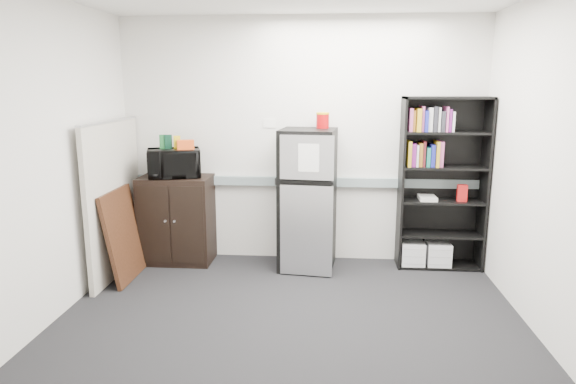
% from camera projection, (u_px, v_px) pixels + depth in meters
% --- Properties ---
extents(floor, '(4.00, 4.00, 0.00)m').
position_uv_depth(floor, '(288.00, 326.00, 4.28)').
color(floor, black).
rests_on(floor, ground).
extents(wall_back, '(4.00, 0.02, 2.70)m').
position_uv_depth(wall_back, '(301.00, 141.00, 5.71)').
color(wall_back, silver).
rests_on(wall_back, floor).
extents(wall_right, '(0.02, 3.50, 2.70)m').
position_uv_depth(wall_right, '(554.00, 170.00, 3.84)').
color(wall_right, silver).
rests_on(wall_right, floor).
extents(wall_left, '(0.02, 3.50, 2.70)m').
position_uv_depth(wall_left, '(43.00, 163.00, 4.16)').
color(wall_left, silver).
rests_on(wall_left, floor).
extents(electrical_raceway, '(3.92, 0.05, 0.10)m').
position_uv_depth(electrical_raceway, '(301.00, 182.00, 5.77)').
color(electrical_raceway, gray).
rests_on(electrical_raceway, wall_back).
extents(wall_note, '(0.14, 0.00, 0.10)m').
position_uv_depth(wall_note, '(270.00, 123.00, 5.69)').
color(wall_note, white).
rests_on(wall_note, wall_back).
extents(bookshelf, '(0.90, 0.34, 1.85)m').
position_uv_depth(bookshelf, '(440.00, 180.00, 5.49)').
color(bookshelf, black).
rests_on(bookshelf, floor).
extents(cubicle_partition, '(0.06, 1.30, 1.62)m').
position_uv_depth(cubicle_partition, '(114.00, 199.00, 5.32)').
color(cubicle_partition, '#ACA699').
rests_on(cubicle_partition, floor).
extents(cabinet, '(0.78, 0.52, 0.98)m').
position_uv_depth(cabinet, '(177.00, 219.00, 5.75)').
color(cabinet, black).
rests_on(cabinet, floor).
extents(microwave, '(0.65, 0.53, 0.31)m').
position_uv_depth(microwave, '(174.00, 163.00, 5.60)').
color(microwave, black).
rests_on(microwave, cabinet).
extents(snack_box_a, '(0.08, 0.07, 0.15)m').
position_uv_depth(snack_box_a, '(163.00, 142.00, 5.60)').
color(snack_box_a, '#185527').
rests_on(snack_box_a, microwave).
extents(snack_box_b, '(0.08, 0.06, 0.15)m').
position_uv_depth(snack_box_b, '(168.00, 142.00, 5.59)').
color(snack_box_b, '#0C3523').
rests_on(snack_box_b, microwave).
extents(snack_box_c, '(0.08, 0.06, 0.14)m').
position_uv_depth(snack_box_c, '(177.00, 142.00, 5.59)').
color(snack_box_c, gold).
rests_on(snack_box_c, microwave).
extents(snack_bag, '(0.20, 0.15, 0.10)m').
position_uv_depth(snack_bag, '(185.00, 145.00, 5.53)').
color(snack_bag, '#D84915').
rests_on(snack_bag, microwave).
extents(refrigerator, '(0.63, 0.65, 1.52)m').
position_uv_depth(refrigerator, '(308.00, 200.00, 5.50)').
color(refrigerator, black).
rests_on(refrigerator, floor).
extents(coffee_can, '(0.14, 0.14, 0.19)m').
position_uv_depth(coffee_can, '(323.00, 119.00, 5.44)').
color(coffee_can, '#A4070A').
rests_on(coffee_can, refrigerator).
extents(framed_poster, '(0.20, 0.73, 0.93)m').
position_uv_depth(framed_poster, '(124.00, 234.00, 5.25)').
color(framed_poster, black).
rests_on(framed_poster, floor).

